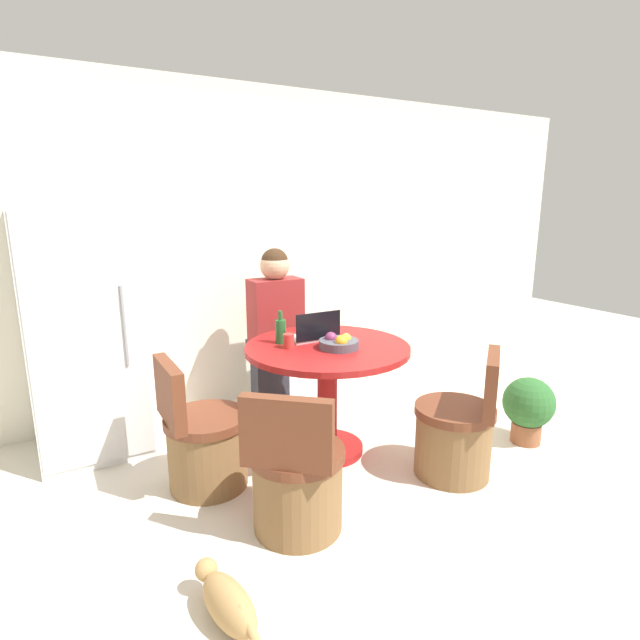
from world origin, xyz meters
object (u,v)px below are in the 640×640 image
(chair_near_right_corner, at_px, (457,434))
(chair_left_side, at_px, (204,445))
(chair_near_left_corner, at_px, (297,482))
(laptop, at_px, (314,334))
(dining_table, at_px, (327,374))
(potted_plant, at_px, (528,406))
(cat, at_px, (227,601))
(refrigerator, at_px, (84,331))
(fruit_bowl, at_px, (339,343))
(person_seated, at_px, (274,324))
(bottle, at_px, (281,331))

(chair_near_right_corner, relative_size, chair_left_side, 1.00)
(chair_near_left_corner, bearing_deg, laptop, -83.10)
(chair_left_side, bearing_deg, chair_near_left_corner, -155.65)
(dining_table, xyz_separation_m, chair_near_right_corner, (0.56, -0.65, -0.29))
(chair_left_side, xyz_separation_m, potted_plant, (2.18, -0.58, 0.00))
(chair_near_left_corner, height_order, cat, chair_near_left_corner)
(cat, bearing_deg, laptop, -50.67)
(refrigerator, height_order, laptop, refrigerator)
(fruit_bowl, relative_size, potted_plant, 0.53)
(dining_table, bearing_deg, refrigerator, 148.83)
(person_seated, xyz_separation_m, cat, (-1.04, -1.81, -0.66))
(person_seated, bearing_deg, potted_plant, 135.16)
(fruit_bowl, bearing_deg, chair_near_right_corner, -46.15)
(person_seated, xyz_separation_m, laptop, (0.03, -0.60, 0.06))
(person_seated, relative_size, bottle, 6.11)
(dining_table, xyz_separation_m, chair_left_side, (-0.86, -0.01, -0.29))
(refrigerator, bearing_deg, chair_left_side, -57.97)
(cat, bearing_deg, chair_near_left_corner, -61.84)
(refrigerator, distance_m, potted_plant, 3.11)
(refrigerator, relative_size, potted_plant, 3.52)
(chair_near_right_corner, height_order, fruit_bowl, fruit_bowl)
(chair_near_right_corner, bearing_deg, refrigerator, -78.01)
(laptop, distance_m, bottle, 0.24)
(refrigerator, relative_size, dining_table, 1.56)
(refrigerator, relative_size, chair_left_side, 2.09)
(chair_near_right_corner, height_order, cat, chair_near_right_corner)
(laptop, xyz_separation_m, potted_plant, (1.33, -0.75, -0.54))
(bottle, xyz_separation_m, potted_plant, (1.56, -0.78, -0.58))
(potted_plant, bearing_deg, chair_near_right_corner, -174.81)
(person_seated, relative_size, potted_plant, 2.79)
(laptop, bearing_deg, fruit_bowl, 98.87)
(chair_near_left_corner, bearing_deg, chair_left_side, -24.35)
(cat, bearing_deg, fruit_bowl, -58.70)
(laptop, bearing_deg, chair_left_side, 11.32)
(person_seated, bearing_deg, chair_near_right_corner, 112.94)
(person_seated, relative_size, laptop, 4.04)
(cat, bearing_deg, chair_near_right_corner, -85.69)
(chair_near_right_corner, xyz_separation_m, fruit_bowl, (-0.53, 0.55, 0.53))
(laptop, xyz_separation_m, bottle, (-0.23, 0.03, 0.04))
(refrigerator, height_order, cat, refrigerator)
(dining_table, xyz_separation_m, laptop, (-0.01, 0.16, 0.25))
(dining_table, xyz_separation_m, person_seated, (-0.04, 0.77, 0.19))
(refrigerator, distance_m, chair_left_side, 1.15)
(refrigerator, xyz_separation_m, cat, (0.30, -1.89, -0.75))
(chair_left_side, relative_size, potted_plant, 1.68)
(refrigerator, height_order, bottle, refrigerator)
(refrigerator, relative_size, laptop, 5.09)
(laptop, height_order, bottle, bottle)
(refrigerator, height_order, fruit_bowl, refrigerator)
(refrigerator, xyz_separation_m, chair_left_side, (0.53, -0.85, -0.58))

